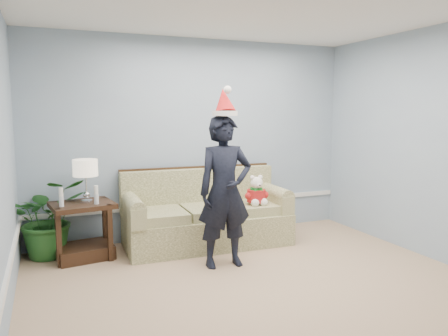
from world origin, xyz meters
TOP-DOWN VIEW (x-y plane):
  - room_shell at (0.00, 0.00)m, footprint 4.54×5.04m
  - wainscot_trim at (-1.18, 1.18)m, footprint 4.49×4.99m
  - sofa at (-0.01, 2.06)m, footprint 2.12×0.95m
  - side_table at (-1.55, 2.06)m, footprint 0.77×0.67m
  - table_lamp at (-1.49, 2.08)m, footprint 0.28×0.28m
  - candle_pair at (-1.59, 1.93)m, footprint 0.43×0.05m
  - houseplant at (-1.92, 2.28)m, footprint 1.02×0.94m
  - man at (-0.10, 1.20)m, footprint 0.63×0.43m
  - santa_hat at (-0.10, 1.22)m, footprint 0.28×0.32m
  - teddy_bear at (0.60, 1.82)m, footprint 0.25×0.28m

SIDE VIEW (x-z plane):
  - side_table at x=-1.55m, z-range -0.07..0.59m
  - sofa at x=-0.01m, z-range -0.14..0.84m
  - wainscot_trim at x=-1.18m, z-range 0.42..0.48m
  - houseplant at x=-1.92m, z-range 0.00..0.95m
  - teddy_bear at x=0.60m, z-range 0.46..0.86m
  - candle_pair at x=-1.59m, z-range 0.66..0.87m
  - man at x=-0.10m, z-range 0.00..1.69m
  - table_lamp at x=-1.49m, z-range 0.80..1.31m
  - room_shell at x=0.00m, z-range -0.02..2.72m
  - santa_hat at x=-0.10m, z-range 1.65..1.98m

